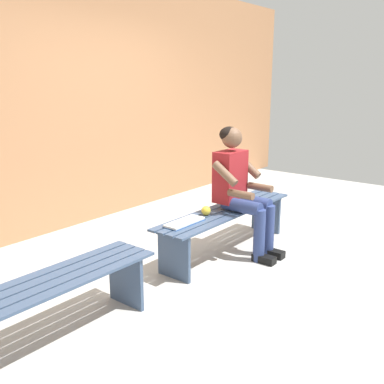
# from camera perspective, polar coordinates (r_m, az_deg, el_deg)

# --- Properties ---
(ground_plane) EXTENTS (10.00, 7.00, 0.04)m
(ground_plane) POSITION_cam_1_polar(r_m,az_deg,el_deg) (3.19, 8.86, -17.82)
(ground_plane) COLOR #B2B2AD
(brick_wall) EXTENTS (9.50, 0.24, 2.94)m
(brick_wall) POSITION_cam_1_polar(r_m,az_deg,el_deg) (5.19, -17.44, 11.49)
(brick_wall) COLOR #B27A51
(brick_wall) RESTS_ON ground
(bench_near) EXTENTS (1.83, 0.40, 0.44)m
(bench_near) POSITION_cam_1_polar(r_m,az_deg,el_deg) (4.34, 4.54, -3.57)
(bench_near) COLOR #384C6B
(bench_near) RESTS_ON ground
(bench_far) EXTENTS (1.73, 0.40, 0.44)m
(bench_far) POSITION_cam_1_polar(r_m,az_deg,el_deg) (2.96, -19.67, -13.30)
(bench_far) COLOR #384C6B
(bench_far) RESTS_ON ground
(person_seated) EXTENTS (0.50, 0.69, 1.24)m
(person_seated) POSITION_cam_1_polar(r_m,az_deg,el_deg) (4.26, 6.34, 0.84)
(person_seated) COLOR maroon
(person_seated) RESTS_ON ground
(apple) EXTENTS (0.09, 0.09, 0.09)m
(apple) POSITION_cam_1_polar(r_m,az_deg,el_deg) (4.11, 1.85, -2.45)
(apple) COLOR gold
(apple) RESTS_ON bench_near
(book_open) EXTENTS (0.41, 0.16, 0.02)m
(book_open) POSITION_cam_1_polar(r_m,az_deg,el_deg) (3.88, -1.00, -4.01)
(book_open) COLOR white
(book_open) RESTS_ON bench_near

